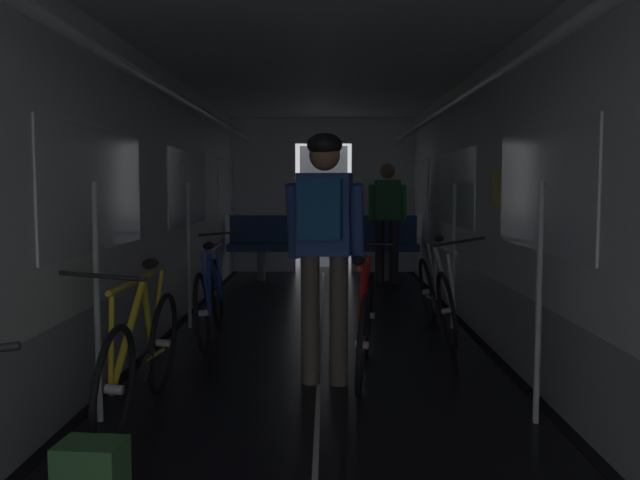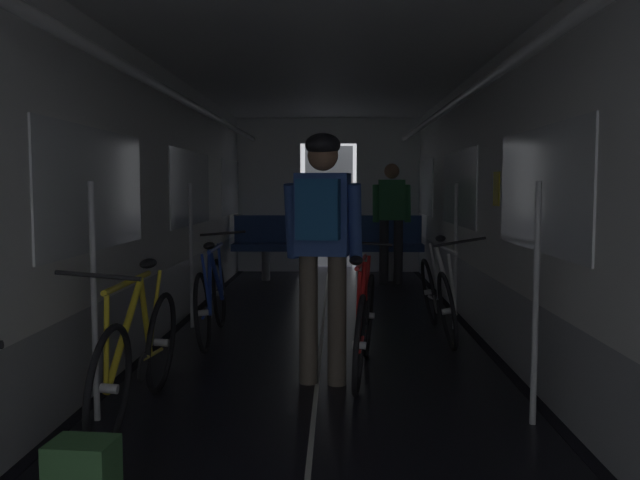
% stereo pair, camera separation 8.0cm
% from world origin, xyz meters
% --- Properties ---
extents(train_car_shell, '(3.14, 12.34, 2.57)m').
position_xyz_m(train_car_shell, '(-0.00, 3.60, 1.70)').
color(train_car_shell, black).
rests_on(train_car_shell, ground).
extents(bench_seat_far_left, '(0.98, 0.51, 0.95)m').
position_xyz_m(bench_seat_far_left, '(-0.90, 8.07, 0.57)').
color(bench_seat_far_left, gray).
rests_on(bench_seat_far_left, ground).
extents(bench_seat_far_right, '(0.98, 0.51, 0.95)m').
position_xyz_m(bench_seat_far_right, '(0.90, 8.07, 0.57)').
color(bench_seat_far_right, gray).
rests_on(bench_seat_far_right, ground).
extents(bicycle_white, '(0.44, 1.69, 0.96)m').
position_xyz_m(bicycle_white, '(1.06, 4.37, 0.38)').
color(bicycle_white, black).
rests_on(bicycle_white, ground).
extents(bicycle_yellow, '(0.44, 1.69, 0.95)m').
position_xyz_m(bicycle_yellow, '(-1.04, 2.15, 0.38)').
color(bicycle_yellow, black).
rests_on(bicycle_yellow, ground).
extents(bicycle_blue, '(0.44, 1.69, 0.95)m').
position_xyz_m(bicycle_blue, '(-0.98, 4.21, 0.38)').
color(bicycle_blue, black).
rests_on(bicycle_blue, ground).
extents(person_cyclist_aisle, '(0.55, 0.42, 1.73)m').
position_xyz_m(person_cyclist_aisle, '(0.04, 2.84, 1.07)').
color(person_cyclist_aisle, brown).
rests_on(person_cyclist_aisle, ground).
extents(bicycle_red_in_aisle, '(0.44, 1.69, 0.94)m').
position_xyz_m(bicycle_red_in_aisle, '(0.34, 3.11, 0.38)').
color(bicycle_red_in_aisle, black).
rests_on(bicycle_red_in_aisle, ground).
extents(person_standing_near_bench, '(0.53, 0.23, 1.69)m').
position_xyz_m(person_standing_near_bench, '(0.90, 7.70, 0.98)').
color(person_standing_near_bench, '#2D2D33').
rests_on(person_standing_near_bench, ground).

